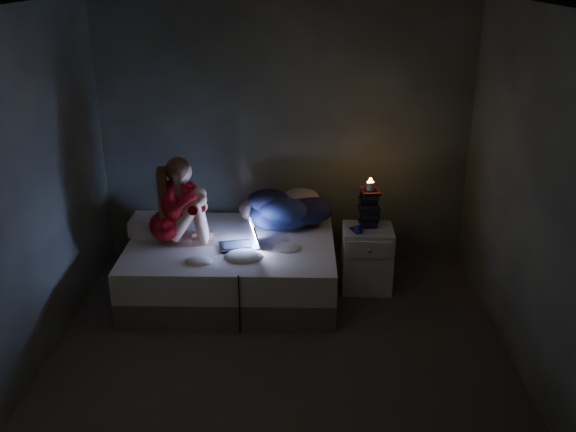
{
  "coord_description": "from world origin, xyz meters",
  "views": [
    {
      "loc": [
        0.15,
        -4.09,
        2.87
      ],
      "look_at": [
        0.05,
        1.0,
        0.8
      ],
      "focal_mm": 39.37,
      "sensor_mm": 36.0,
      "label": 1
    }
  ],
  "objects_px": {
    "laptop": "(238,234)",
    "phone": "(356,230)",
    "bed": "(232,266)",
    "nightstand": "(367,258)",
    "woman": "(166,201)",
    "candle": "(370,188)"
  },
  "relations": [
    {
      "from": "candle",
      "to": "nightstand",
      "type": "bearing_deg",
      "value": -95.25
    },
    {
      "from": "bed",
      "to": "candle",
      "type": "xyz_separation_m",
      "value": [
        1.25,
        0.2,
        0.71
      ]
    },
    {
      "from": "bed",
      "to": "phone",
      "type": "distance_m",
      "value": 1.18
    },
    {
      "from": "woman",
      "to": "laptop",
      "type": "bearing_deg",
      "value": -15.7
    },
    {
      "from": "candle",
      "to": "woman",
      "type": "bearing_deg",
      "value": -172.12
    },
    {
      "from": "laptop",
      "to": "candle",
      "type": "height_order",
      "value": "candle"
    },
    {
      "from": "bed",
      "to": "nightstand",
      "type": "xyz_separation_m",
      "value": [
        1.24,
        0.1,
        0.05
      ]
    },
    {
      "from": "nightstand",
      "to": "candle",
      "type": "relative_size",
      "value": 7.53
    },
    {
      "from": "laptop",
      "to": "nightstand",
      "type": "bearing_deg",
      "value": -2.88
    },
    {
      "from": "bed",
      "to": "laptop",
      "type": "xyz_separation_m",
      "value": [
        0.08,
        -0.12,
        0.38
      ]
    },
    {
      "from": "bed",
      "to": "woman",
      "type": "xyz_separation_m",
      "value": [
        -0.56,
        -0.05,
        0.65
      ]
    },
    {
      "from": "bed",
      "to": "laptop",
      "type": "bearing_deg",
      "value": -56.95
    },
    {
      "from": "nightstand",
      "to": "laptop",
      "type": "bearing_deg",
      "value": -168.14
    },
    {
      "from": "bed",
      "to": "candle",
      "type": "height_order",
      "value": "candle"
    },
    {
      "from": "candle",
      "to": "laptop",
      "type": "bearing_deg",
      "value": -164.67
    },
    {
      "from": "phone",
      "to": "woman",
      "type": "bearing_deg",
      "value": 159.48
    },
    {
      "from": "laptop",
      "to": "phone",
      "type": "height_order",
      "value": "laptop"
    },
    {
      "from": "bed",
      "to": "laptop",
      "type": "height_order",
      "value": "laptop"
    },
    {
      "from": "bed",
      "to": "laptop",
      "type": "relative_size",
      "value": 5.38
    },
    {
      "from": "bed",
      "to": "woman",
      "type": "height_order",
      "value": "woman"
    },
    {
      "from": "bed",
      "to": "nightstand",
      "type": "relative_size",
      "value": 3.07
    },
    {
      "from": "nightstand",
      "to": "bed",
      "type": "bearing_deg",
      "value": -174.35
    }
  ]
}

